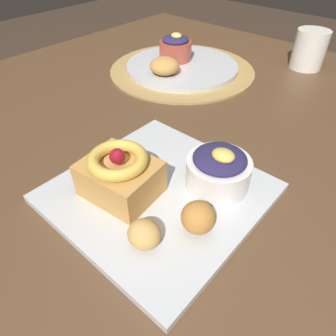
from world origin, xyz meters
The scene contains 12 objects.
ground_plane centered at (0.00, 0.00, 0.00)m, with size 8.00×8.00×0.00m, color #423326.
dining_table centered at (0.00, 0.00, 0.65)m, with size 1.44×1.09×0.73m.
woven_placemat centered at (-0.30, 0.15, 0.73)m, with size 0.37×0.37×0.01m, color #AD894C.
front_plate centered at (-0.04, -0.22, 0.74)m, with size 0.27×0.27×0.01m, color silver.
cake_slice centered at (-0.08, -0.25, 0.77)m, with size 0.11×0.09×0.07m.
berry_ramekin centered at (0.02, -0.15, 0.77)m, with size 0.09×0.09×0.07m.
fritter_front centered at (0.01, -0.30, 0.76)m, with size 0.04×0.04×0.03m, color tan.
fritter_middle centered at (0.04, -0.24, 0.76)m, with size 0.04×0.04×0.04m, color #BC7F38.
back_plate centered at (-0.30, 0.15, 0.74)m, with size 0.28×0.28×0.01m, color silver.
back_ramekin centered at (-0.33, 0.17, 0.78)m, with size 0.08×0.08×0.07m.
back_pastry centered at (-0.29, 0.08, 0.77)m, with size 0.07×0.07×0.04m, color #C68E47.
coffee_mug centered at (-0.07, 0.38, 0.78)m, with size 0.08×0.08×0.09m, color silver.
Camera 1 is at (0.18, -0.44, 1.05)m, focal length 32.59 mm.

